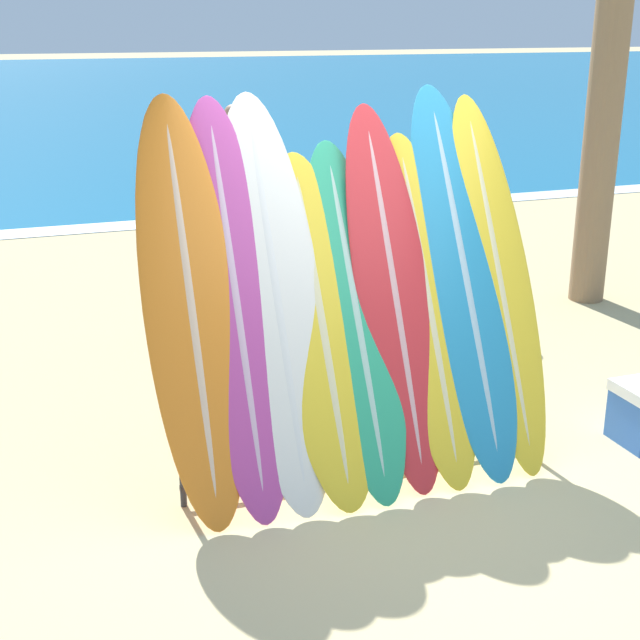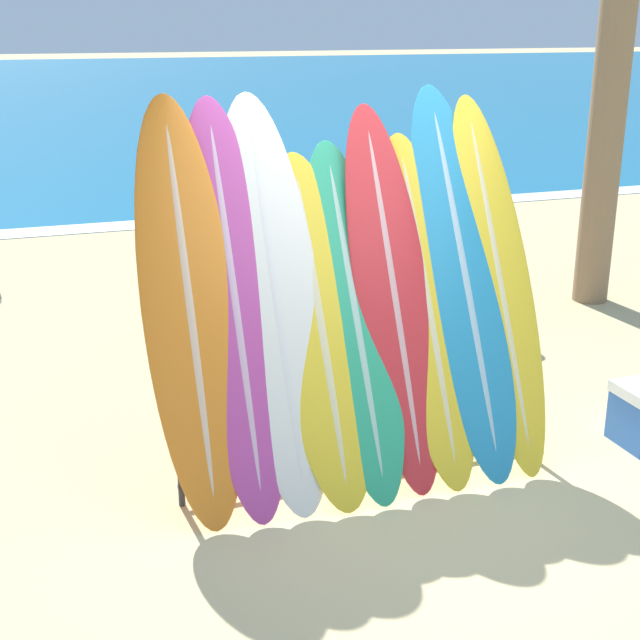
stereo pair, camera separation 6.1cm
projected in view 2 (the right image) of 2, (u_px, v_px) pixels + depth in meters
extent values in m
plane|color=tan|center=(425.00, 494.00, 5.55)|extent=(160.00, 160.00, 0.00)
cube|color=#146693|center=(56.00, 86.00, 39.59)|extent=(120.00, 60.00, 0.00)
cube|color=white|center=(179.00, 222.00, 13.00)|extent=(120.00, 0.60, 0.01)
cylinder|color=#28282D|center=(179.00, 447.00, 5.30)|extent=(0.04, 0.04, 0.79)
cylinder|color=#28282D|center=(521.00, 395.00, 6.02)|extent=(0.04, 0.04, 0.79)
cylinder|color=#28282D|center=(362.00, 365.00, 5.54)|extent=(2.37, 0.04, 0.04)
cylinder|color=#28282D|center=(360.00, 458.00, 5.75)|extent=(2.37, 0.04, 0.04)
ellipsoid|color=orange|center=(189.00, 308.00, 5.23)|extent=(0.56, 1.17, 2.40)
ellipsoid|color=beige|center=(189.00, 308.00, 5.23)|extent=(0.10, 1.13, 2.31)
ellipsoid|color=#B23D8E|center=(235.00, 304.00, 5.33)|extent=(0.53, 1.22, 2.38)
ellipsoid|color=#CAA1BE|center=(235.00, 304.00, 5.33)|extent=(0.09, 1.18, 2.29)
ellipsoid|color=silver|center=(275.00, 299.00, 5.41)|extent=(0.59, 1.25, 2.39)
ellipsoid|color=silver|center=(275.00, 299.00, 5.41)|extent=(0.11, 1.21, 2.30)
ellipsoid|color=yellow|center=(320.00, 327.00, 5.48)|extent=(0.59, 1.16, 2.03)
ellipsoid|color=beige|center=(320.00, 327.00, 5.48)|extent=(0.11, 1.12, 1.95)
ellipsoid|color=#289E70|center=(355.00, 317.00, 5.55)|extent=(0.52, 1.20, 2.09)
ellipsoid|color=#9AC3B3|center=(355.00, 317.00, 5.55)|extent=(0.09, 1.16, 2.01)
ellipsoid|color=red|center=(393.00, 295.00, 5.63)|extent=(0.51, 1.17, 2.31)
ellipsoid|color=#D19A9C|center=(393.00, 295.00, 5.63)|extent=(0.09, 1.14, 2.22)
ellipsoid|color=yellow|center=(427.00, 307.00, 5.71)|extent=(0.52, 1.15, 2.11)
ellipsoid|color=beige|center=(427.00, 307.00, 5.71)|extent=(0.09, 1.11, 2.03)
ellipsoid|color=teal|center=(463.00, 278.00, 5.81)|extent=(0.56, 1.34, 2.41)
ellipsoid|color=#98BACC|center=(463.00, 278.00, 5.81)|extent=(0.10, 1.30, 2.32)
ellipsoid|color=yellow|center=(498.00, 281.00, 5.89)|extent=(0.48, 1.24, 2.34)
ellipsoid|color=beige|center=(498.00, 281.00, 5.89)|extent=(0.09, 1.20, 2.25)
cylinder|color=tan|center=(196.00, 290.00, 8.47)|extent=(0.10, 0.10, 0.74)
cylinder|color=tan|center=(182.00, 288.00, 8.54)|extent=(0.10, 0.10, 0.74)
cube|color=gold|center=(188.00, 262.00, 8.42)|extent=(0.24, 0.24, 0.22)
cube|color=#DB3842|center=(186.00, 221.00, 8.29)|extent=(0.26, 0.26, 0.58)
sphere|color=tan|center=(183.00, 176.00, 8.16)|extent=(0.21, 0.21, 0.21)
cylinder|color=#846047|center=(458.00, 277.00, 8.86)|extent=(0.11, 0.11, 0.76)
cylinder|color=#846047|center=(444.00, 274.00, 8.96)|extent=(0.11, 0.11, 0.76)
cube|color=#CC4C3D|center=(452.00, 250.00, 8.83)|extent=(0.22, 0.25, 0.23)
cube|color=#DB3842|center=(454.00, 209.00, 8.69)|extent=(0.25, 0.27, 0.59)
sphere|color=#846047|center=(457.00, 164.00, 8.56)|extent=(0.21, 0.21, 0.21)
cylinder|color=#A87A5B|center=(247.00, 206.00, 12.06)|extent=(0.12, 0.12, 0.84)
cylinder|color=#A87A5B|center=(234.00, 207.00, 11.98)|extent=(0.12, 0.12, 0.84)
cube|color=#478466|center=(240.00, 185.00, 11.92)|extent=(0.26, 0.18, 0.25)
cube|color=#3370BC|center=(239.00, 150.00, 11.78)|extent=(0.28, 0.20, 0.66)
sphere|color=#A87A5B|center=(238.00, 113.00, 11.62)|extent=(0.24, 0.24, 0.24)
cylinder|color=#896B4C|center=(614.00, 56.00, 8.62)|extent=(0.36, 0.36, 4.95)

